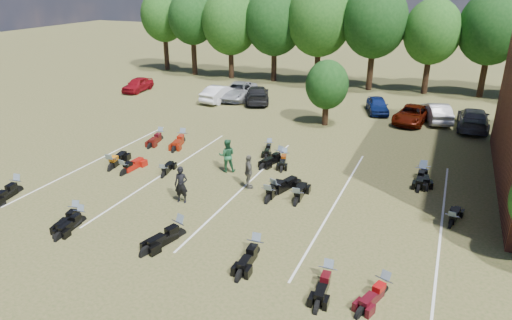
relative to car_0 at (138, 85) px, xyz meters
The scene contains 36 objects.
ground 28.87m from the car_0, 40.70° to the right, with size 160.00×160.00×0.00m, color brown.
car_0 is the anchor object (origin of this frame).
car_1 9.32m from the car_0, ahead, with size 1.57×4.51×1.48m, color silver.
car_2 10.43m from the car_0, ahead, with size 2.46×5.33×1.48m, color gray.
car_3 12.51m from the car_0, ahead, with size 2.05×5.04×1.46m, color black.
car_4 23.05m from the car_0, ahead, with size 1.53×3.81×1.30m, color #0B1A52.
car_5 27.64m from the car_0, ahead, with size 1.54×4.43×1.46m, color silver.
car_6 25.93m from the car_0, ahead, with size 2.16×4.69×1.30m, color #561204.
car_7 30.23m from the car_0, ahead, with size 2.15×5.29×1.53m, color #3A3B40.
person_black 25.14m from the car_0, 48.23° to the right, with size 0.69×0.45×1.90m, color black.
person_green 22.31m from the car_0, 40.02° to the right, with size 0.95×0.74×1.96m, color #225B35.
person_grey 24.91m from the car_0, 39.72° to the right, with size 1.10×0.46×1.88m, color #514F46.
motorcycle_0 22.76m from the car_0, 68.89° to the right, with size 0.78×2.45×1.37m, color black, non-canonical shape.
motorcycle_1 25.75m from the car_0, 59.45° to the right, with size 0.70×2.19×1.22m, color black, non-canonical shape.
motorcycle_2 26.16m from the car_0, 58.78° to the right, with size 0.68×2.12×1.18m, color black, non-canonical shape.
motorcycle_3 28.38m from the car_0, 49.63° to the right, with size 0.80×2.51×1.40m, color black, non-canonical shape.
motorcycle_4 30.85m from the car_0, 44.46° to the right, with size 0.75×2.35×1.31m, color black, non-canonical shape.
motorcycle_5 33.56m from the car_0, 41.39° to the right, with size 0.72×2.26×1.26m, color black, non-canonical shape.
motorcycle_6 34.99m from the car_0, 39.03° to the right, with size 0.69×2.17×1.21m, color #3F0910, non-canonical shape.
motorcycle_7 20.83m from the car_0, 55.31° to the right, with size 0.74×2.33×1.30m, color #9C140B, non-canonical shape.
motorcycle_8 19.96m from the car_0, 57.59° to the right, with size 0.80×2.52×1.40m, color black, non-canonical shape.
motorcycle_9 21.70m from the car_0, 49.46° to the right, with size 0.63×1.99×1.11m, color black, non-canonical shape.
motorcycle_10 26.79m from the car_0, 39.35° to the right, with size 0.79×2.48×1.38m, color black, non-canonical shape.
motorcycle_11 26.38m from the car_0, 38.03° to the right, with size 0.80×2.52×1.41m, color black, non-canonical shape.
motorcycle_12 27.70m from the car_0, 37.04° to the right, with size 0.75×2.35×1.31m, color black, non-canonical shape.
motorcycle_13 33.35m from the car_0, 28.63° to the right, with size 0.63×1.99×1.11m, color black, non-canonical shape.
motorcycle_14 15.33m from the car_0, 47.51° to the right, with size 0.72×2.27×1.26m, color #450D09, non-canonical shape.
motorcycle_15 16.38m from the car_0, 42.69° to the right, with size 0.78×2.46×1.37m, color maroon, non-canonical shape.
motorcycle_16 20.75m from the car_0, 29.48° to the right, with size 0.64×2.01×1.12m, color black, non-canonical shape.
motorcycle_17 22.81m from the car_0, 30.65° to the right, with size 0.67×2.10×1.17m, color black, non-canonical shape.
motorcycle_18 22.53m from the car_0, 31.05° to the right, with size 0.73×2.30×1.28m, color black, non-canonical shape.
motorcycle_19 29.60m from the car_0, 21.13° to the right, with size 0.75×2.35×1.31m, color black, non-canonical shape.
motorcycle_20 29.68m from the car_0, 21.78° to the right, with size 0.75×2.35×1.31m, color black, non-canonical shape.
tree_line 23.91m from the car_0, 25.98° to the left, with size 56.00×6.00×9.79m.
young_tree_midfield 20.31m from the car_0, ahead, with size 3.20×3.20×4.70m.
parking_lines 24.65m from the car_0, 39.95° to the right, with size 20.10×14.00×0.01m.
Camera 1 is at (6.42, -17.30, 10.56)m, focal length 32.00 mm.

